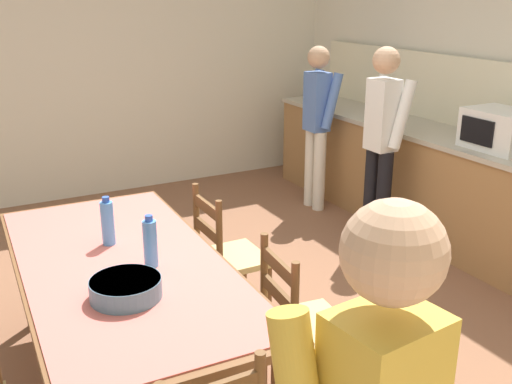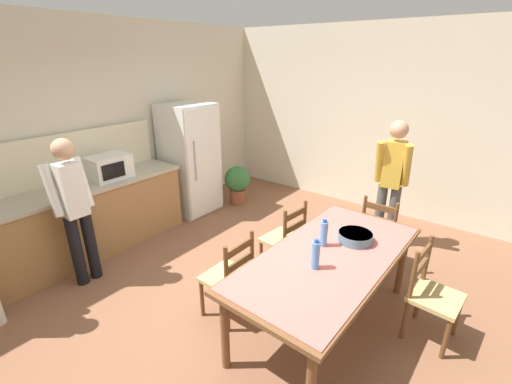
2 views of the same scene
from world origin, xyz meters
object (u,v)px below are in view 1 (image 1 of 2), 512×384
serving_bowl (126,287)px  person_at_counter (382,137)px  person_at_sink (317,120)px  bottle_off_centre (150,243)px  bottle_near_centre (108,222)px  dining_table (123,276)px  chair_side_far_left (227,258)px  chair_side_far_right (302,327)px  microwave (500,130)px

serving_bowl → person_at_counter: size_ratio=0.19×
serving_bowl → person_at_sink: size_ratio=0.20×
bottle_off_centre → person_at_sink: 3.17m
serving_bowl → bottle_near_centre: bearing=171.6°
dining_table → bottle_near_centre: 0.33m
bottle_off_centre → chair_side_far_left: 0.99m
dining_table → bottle_near_centre: bottle_near_centre is taller
chair_side_far_right → microwave: bearing=-65.3°
chair_side_far_left → person_at_counter: 1.84m
chair_side_far_left → dining_table: bearing=119.8°
chair_side_far_left → person_at_counter: person_at_counter is taller
chair_side_far_right → chair_side_far_left: 0.93m
microwave → bottle_near_centre: microwave is taller
bottle_near_centre → chair_side_far_right: size_ratio=0.30×
person_at_sink → dining_table: bearing=-141.6°
serving_bowl → person_at_sink: person_at_sink is taller
bottle_off_centre → person_at_counter: size_ratio=0.16×
microwave → serving_bowl: (0.64, -3.08, -0.25)m
chair_side_far_right → person_at_sink: person_at_sink is taller
chair_side_far_right → person_at_sink: size_ratio=0.57×
dining_table → bottle_near_centre: bearing=178.4°
serving_bowl → person_at_sink: bearing=132.2°
dining_table → person_at_sink: bearing=128.4°
bottle_off_centre → chair_side_far_right: 0.88m
bottle_near_centre → microwave: bearing=90.3°
bottle_near_centre → person_at_sink: person_at_sink is taller
microwave → bottle_off_centre: size_ratio=1.85×
person_at_counter → serving_bowl: bearing=-152.0°
microwave → person_at_counter: 0.91m
microwave → dining_table: microwave is taller
serving_bowl → chair_side_far_right: (0.13, 0.86, -0.38)m
dining_table → serving_bowl: (0.36, -0.08, 0.12)m
microwave → serving_bowl: size_ratio=1.56×
serving_bowl → chair_side_far_left: (-0.81, 0.88, -0.38)m
chair_side_far_left → person_at_counter: size_ratio=0.55×
bottle_near_centre → chair_side_far_left: 0.93m
dining_table → bottle_off_centre: 0.26m
dining_table → chair_side_far_right: bearing=57.7°
person_at_counter → bottle_off_centre: bearing=-154.8°
person_at_counter → chair_side_far_left: bearing=-161.7°
serving_bowl → chair_side_far_right: size_ratio=0.35×
chair_side_far_left → bottle_off_centre: bearing=129.8°
chair_side_far_right → chair_side_far_left: same height
dining_table → serving_bowl: serving_bowl is taller
chair_side_far_left → person_at_counter: (-0.56, 1.68, 0.49)m
bottle_off_centre → chair_side_far_left: size_ratio=0.30×
person_at_sink → bottle_off_centre: bearing=-138.8°
bottle_near_centre → bottle_off_centre: same height
dining_table → serving_bowl: size_ratio=6.59×
bottle_off_centre → bottle_near_centre: bearing=-163.0°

